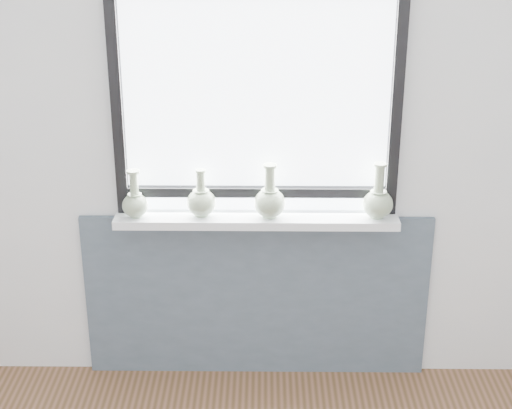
{
  "coord_description": "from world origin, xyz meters",
  "views": [
    {
      "loc": [
        0.03,
        -1.65,
        2.33
      ],
      "look_at": [
        0.0,
        1.55,
        1.02
      ],
      "focal_mm": 55.0,
      "sensor_mm": 36.0,
      "label": 1
    }
  ],
  "objects_px": {
    "vase_a": "(135,202)",
    "vase_c": "(270,200)",
    "windowsill": "(256,219)",
    "vase_b": "(201,201)",
    "vase_d": "(378,201)"
  },
  "relations": [
    {
      "from": "windowsill",
      "to": "vase_b",
      "type": "bearing_deg",
      "value": -179.61
    },
    {
      "from": "windowsill",
      "to": "vase_a",
      "type": "xyz_separation_m",
      "value": [
        -0.56,
        -0.02,
        0.09
      ]
    },
    {
      "from": "vase_d",
      "to": "vase_b",
      "type": "bearing_deg",
      "value": 179.15
    },
    {
      "from": "windowsill",
      "to": "vase_a",
      "type": "height_order",
      "value": "vase_a"
    },
    {
      "from": "windowsill",
      "to": "vase_b",
      "type": "distance_m",
      "value": 0.27
    },
    {
      "from": "vase_d",
      "to": "vase_c",
      "type": "bearing_deg",
      "value": 179.97
    },
    {
      "from": "vase_c",
      "to": "windowsill",
      "type": "bearing_deg",
      "value": 167.56
    },
    {
      "from": "vase_b",
      "to": "windowsill",
      "type": "bearing_deg",
      "value": 0.39
    },
    {
      "from": "vase_d",
      "to": "vase_a",
      "type": "bearing_deg",
      "value": -179.73
    },
    {
      "from": "vase_c",
      "to": "vase_a",
      "type": "bearing_deg",
      "value": -179.49
    },
    {
      "from": "vase_c",
      "to": "vase_d",
      "type": "height_order",
      "value": "vase_d"
    },
    {
      "from": "vase_c",
      "to": "vase_d",
      "type": "bearing_deg",
      "value": -0.03
    },
    {
      "from": "windowsill",
      "to": "vase_d",
      "type": "height_order",
      "value": "vase_d"
    },
    {
      "from": "vase_b",
      "to": "vase_d",
      "type": "bearing_deg",
      "value": -0.85
    },
    {
      "from": "vase_a",
      "to": "vase_c",
      "type": "relative_size",
      "value": 0.89
    }
  ]
}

